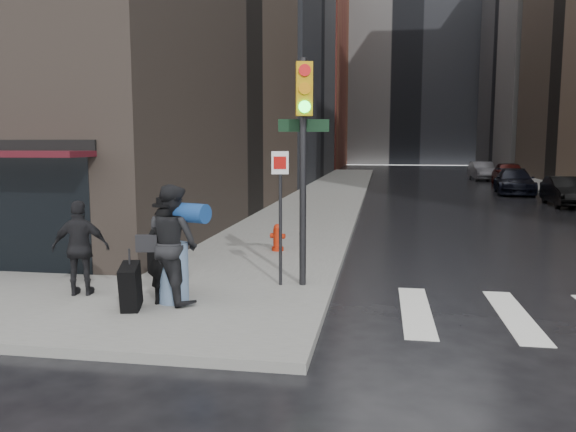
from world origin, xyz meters
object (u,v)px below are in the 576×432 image
Objects in this scene: man_greycoat at (81,248)px; fire_hydrant at (278,239)px; traffic_light at (301,141)px; parked_car_5 at (482,171)px; parked_car_2 at (566,192)px; man_overcoat at (157,260)px; man_jeans at (173,243)px; parked_car_3 at (514,182)px; parked_car_4 at (509,174)px.

man_greycoat is 2.47× the size of fire_hydrant.
parked_car_5 is at bearing 63.31° from traffic_light.
fire_hydrant is 0.17× the size of parked_car_2.
man_overcoat is 0.39m from man_jeans.
man_overcoat reaches higher than parked_car_2.
man_greycoat reaches higher than parked_car_5.
parked_car_5 is (0.37, 12.84, 0.02)m from parked_car_3.
fire_hydrant is at bearing -126.52° from parked_car_2.
parked_car_3 reaches higher than fire_hydrant.
traffic_light is 19.95m from parked_car_2.
parked_car_3 is at bearing -93.58° from parked_car_5.
traffic_light reaches higher than parked_car_2.
man_greycoat is at bearing -27.31° from man_overcoat.
man_jeans reaches higher than fire_hydrant.
parked_car_5 is at bearing -120.55° from man_overcoat.
fire_hydrant is (0.90, 4.89, -0.71)m from man_jeans.
man_overcoat is 1.65m from man_greycoat.
man_jeans is at bearing -156.47° from traffic_light.
man_jeans is 1.81m from man_greycoat.
parked_car_4 is at bearing -126.94° from man_greycoat.
parked_car_4 is (12.08, 31.45, -0.33)m from man_jeans.
parked_car_3 is (10.13, 20.14, 0.26)m from fire_hydrant.
parked_car_2 is at bearing 51.29° from fire_hydrant.
man_greycoat is 0.35× the size of parked_car_4.
man_overcoat is 1.08× the size of man_greycoat.
man_greycoat is 0.35× the size of parked_car_3.
traffic_light is 6.19× the size of fire_hydrant.
parked_car_4 reaches higher than parked_car_3.
man_jeans is (0.19, 0.23, 0.25)m from man_overcoat.
parked_car_5 reaches higher than fire_hydrant.
parked_car_3 is 12.85m from parked_car_5.
man_greycoat is 34.23m from parked_car_4.
parked_car_5 is (13.20, 37.71, -0.26)m from man_greycoat.
parked_car_2 is at bearing -136.31° from man_overcoat.
parked_car_5 is (11.41, 37.87, -0.43)m from man_jeans.
fire_hydrant is at bearing 95.36° from traffic_light.
man_greycoat is at bearing 24.76° from man_jeans.
parked_car_5 is at bearing 93.66° from parked_car_2.
traffic_light reaches higher than parked_car_5.
man_overcoat is 22.39m from parked_car_2.
man_jeans is 0.48× the size of traffic_light.
man_jeans reaches higher than parked_car_5.
traffic_light is 4.37m from fire_hydrant.
parked_car_2 is at bearing -85.87° from parked_car_4.
man_overcoat is 0.45× the size of parked_car_2.
parked_car_2 is at bearing 47.82° from traffic_light.
man_overcoat is at bearing -108.85° from parked_car_5.
man_overcoat is 39.83m from parked_car_5.
man_greycoat is at bearing -108.97° from parked_car_4.
fire_hydrant is 28.82m from parked_car_4.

